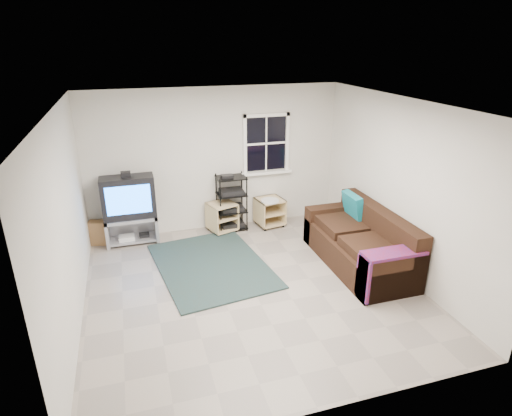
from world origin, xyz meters
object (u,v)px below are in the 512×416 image
object	(u,v)px
tv_unit	(129,204)
side_table_left	(221,216)
sofa	(361,244)
side_table_right	(269,210)
av_rack	(232,206)

from	to	relation	value
tv_unit	side_table_left	world-z (taller)	tv_unit
tv_unit	sofa	xyz separation A→B (m)	(3.42, -1.88, -0.37)
side_table_left	side_table_right	xyz separation A→B (m)	(0.93, -0.02, 0.02)
side_table_right	side_table_left	bearing A→B (deg)	178.66
tv_unit	av_rack	xyz separation A→B (m)	(1.81, 0.03, -0.25)
tv_unit	side_table_right	xyz separation A→B (m)	(2.53, 0.01, -0.40)
tv_unit	av_rack	bearing A→B (deg)	0.98
av_rack	side_table_left	bearing A→B (deg)	-179.09
side_table_left	sofa	bearing A→B (deg)	-46.32
side_table_right	sofa	size ratio (longest dim) A/B	0.26
side_table_left	side_table_right	distance (m)	0.93
side_table_left	sofa	distance (m)	2.64
sofa	side_table_right	bearing A→B (deg)	115.27
av_rack	sofa	size ratio (longest dim) A/B	0.50
side_table_right	sofa	bearing A→B (deg)	-64.73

